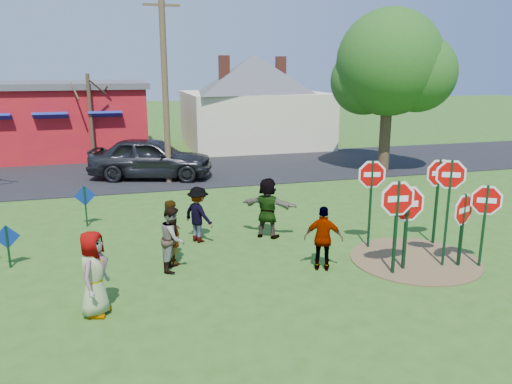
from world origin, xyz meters
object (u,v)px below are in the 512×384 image
suv (151,158)px  utility_pole (165,80)px  stop_sign_d (438,180)px  person_a (94,274)px  person_b (172,232)px  stop_sign_c (450,188)px  stop_sign_a (407,210)px  stop_sign_b (372,182)px  leafy_tree (392,68)px

suv → utility_pole: utility_pole is taller
suv → stop_sign_d: bearing=-130.0°
person_a → person_b: 2.83m
stop_sign_c → suv: 13.28m
stop_sign_a → suv: stop_sign_a is taller
stop_sign_c → suv: bearing=141.8°
stop_sign_b → utility_pole: utility_pole is taller
person_a → leafy_tree: size_ratio=0.24×
stop_sign_a → person_a: (-6.99, -0.37, -0.62)m
person_a → suv: bearing=11.2°
stop_sign_d → person_a: bearing=-167.1°
stop_sign_b → person_a: bearing=-151.5°
person_b → stop_sign_b: bearing=-107.7°
stop_sign_c → leafy_tree: (4.27, 10.26, 2.67)m
person_a → utility_pole: bearing=7.2°
utility_pole → stop_sign_d: bearing=-56.6°
stop_sign_a → stop_sign_c: (1.03, -0.08, 0.47)m
leafy_tree → stop_sign_a: bearing=-117.5°
suv → utility_pole: (0.64, -0.96, 3.27)m
stop_sign_b → stop_sign_c: size_ratio=0.91×
stop_sign_b → utility_pole: (-4.33, 9.15, 2.39)m
stop_sign_b → suv: (-4.97, 10.11, -0.88)m
stop_sign_b → stop_sign_d: size_ratio=1.01×
stop_sign_c → leafy_tree: bearing=91.8°
utility_pole → leafy_tree: 9.76m
suv → person_a: bearing=-172.5°
stop_sign_c → person_b: size_ratio=1.71×
person_b → suv: suv is taller
suv → utility_pole: 3.47m
stop_sign_d → leafy_tree: (3.56, 8.84, 2.83)m
suv → utility_pole: size_ratio=0.65×
stop_sign_c → person_b: bearing=-172.8°
stop_sign_a → person_b: (-5.24, 1.86, -0.67)m
stop_sign_a → suv: bearing=116.0°
stop_sign_b → leafy_tree: 10.56m
stop_sign_a → stop_sign_d: bearing=40.0°
person_a → suv: suv is taller
leafy_tree → stop_sign_d: bearing=-111.9°
person_b → suv: (0.17, 9.80, 0.11)m
stop_sign_b → stop_sign_c: (1.14, -1.64, 0.15)m
person_a → utility_pole: (2.55, 11.07, 3.34)m
person_b → suv: 9.81m
person_a → person_b: person_a is taller
stop_sign_c → leafy_tree: 11.43m
stop_sign_c → utility_pole: bearing=141.2°
stop_sign_d → stop_sign_c: bearing=-114.7°
stop_sign_a → stop_sign_c: 1.14m
stop_sign_c → suv: stop_sign_c is taller
person_a → suv: size_ratio=0.33×
stop_sign_d → leafy_tree: size_ratio=0.35×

